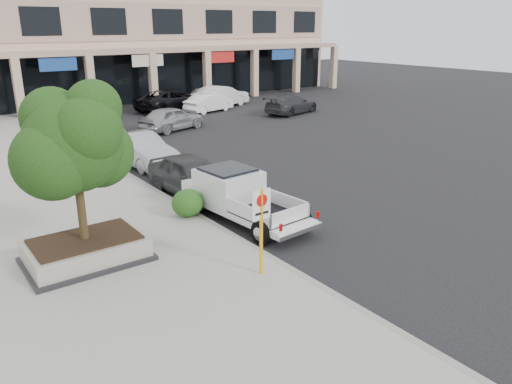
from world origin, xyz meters
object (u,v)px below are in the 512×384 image
(pickup_truck, at_px, (246,198))
(lot_car_f, at_px, (221,96))
(lot_car_c, at_px, (291,104))
(curb_car_b, at_px, (140,150))
(curb_car_a, at_px, (193,176))
(planter, at_px, (86,250))
(curb_car_c, at_px, (95,130))
(lot_car_e, at_px, (211,96))
(lot_car_d, at_px, (172,100))
(planter_tree, at_px, (77,142))
(curb_car_d, at_px, (59,114))
(lot_car_a, at_px, (172,118))
(lot_car_b, at_px, (209,103))
(no_parking_sign, at_px, (261,220))

(pickup_truck, height_order, lot_car_f, lot_car_f)
(lot_car_c, bearing_deg, curb_car_b, 99.78)
(curb_car_a, bearing_deg, planter, -150.41)
(curb_car_c, xyz_separation_m, lot_car_e, (12.26, 7.94, 0.02))
(planter, relative_size, curb_car_c, 0.60)
(pickup_truck, bearing_deg, lot_car_d, 64.18)
(pickup_truck, height_order, lot_car_c, pickup_truck)
(pickup_truck, xyz_separation_m, lot_car_c, (14.94, 15.38, -0.13))
(curb_car_b, bearing_deg, planter_tree, -127.74)
(curb_car_a, bearing_deg, lot_car_e, 52.82)
(pickup_truck, relative_size, curb_car_d, 1.06)
(planter_tree, bearing_deg, lot_car_a, 55.69)
(curb_car_c, xyz_separation_m, lot_car_b, (10.51, 5.40, -0.11))
(planter_tree, xyz_separation_m, lot_car_e, (17.44, 22.15, -2.61))
(planter_tree, distance_m, lot_car_d, 25.80)
(lot_car_a, distance_m, lot_car_c, 9.96)
(lot_car_e, distance_m, lot_car_f, 1.07)
(curb_car_a, distance_m, lot_car_b, 19.36)
(curb_car_c, height_order, lot_car_d, lot_car_d)
(lot_car_b, distance_m, lot_car_d, 2.87)
(curb_car_d, relative_size, lot_car_d, 0.84)
(pickup_truck, relative_size, lot_car_a, 1.20)
(curb_car_b, bearing_deg, curb_car_a, -97.50)
(curb_car_c, bearing_deg, lot_car_b, 26.89)
(planter_tree, xyz_separation_m, curb_car_c, (5.18, 14.22, -2.63))
(pickup_truck, distance_m, lot_car_a, 15.88)
(lot_car_d, bearing_deg, lot_car_e, -96.73)
(lot_car_e, height_order, lot_car_f, lot_car_f)
(planter_tree, relative_size, curb_car_a, 0.88)
(curb_car_d, height_order, lot_car_f, lot_car_f)
(no_parking_sign, height_order, curb_car_a, no_parking_sign)
(no_parking_sign, xyz_separation_m, lot_car_a, (6.99, 18.58, -0.88))
(curb_car_b, height_order, lot_car_c, curb_car_b)
(curb_car_d, bearing_deg, lot_car_a, -44.01)
(curb_car_c, distance_m, lot_car_a, 5.15)
(lot_car_c, relative_size, lot_car_e, 1.03)
(curb_car_b, height_order, lot_car_d, lot_car_d)
(curb_car_d, distance_m, lot_car_f, 12.51)
(no_parking_sign, relative_size, lot_car_a, 0.52)
(curb_car_d, xyz_separation_m, lot_car_e, (12.19, 0.81, 0.11))
(planter_tree, distance_m, lot_car_e, 28.31)
(planter, height_order, no_parking_sign, no_parking_sign)
(curb_car_a, relative_size, lot_car_b, 1.12)
(curb_car_a, distance_m, lot_car_c, 19.23)
(pickup_truck, relative_size, curb_car_a, 1.16)
(planter, distance_m, curb_car_d, 22.16)
(planter, bearing_deg, lot_car_f, 49.95)
(lot_car_e, relative_size, lot_car_f, 0.93)
(planter_tree, height_order, curb_car_b, planter_tree)
(curb_car_b, xyz_separation_m, lot_car_c, (14.90, 6.79, -0.06))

